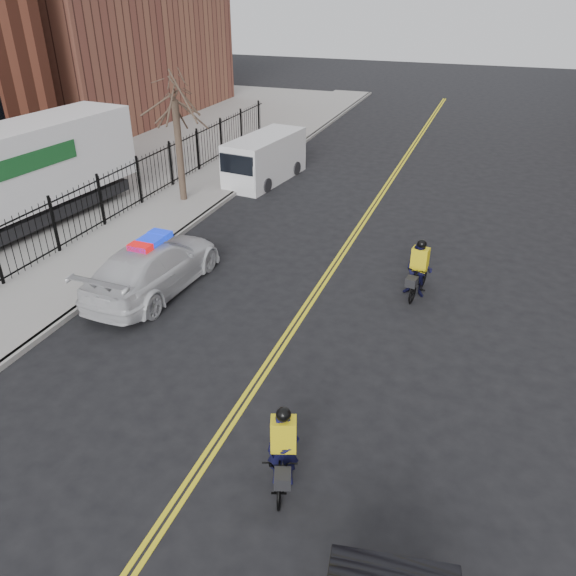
# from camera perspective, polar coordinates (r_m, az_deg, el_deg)

# --- Properties ---
(ground) EXTENTS (120.00, 120.00, 0.00)m
(ground) POSITION_cam_1_polar(r_m,az_deg,el_deg) (13.30, -3.06, -9.35)
(ground) COLOR black
(ground) RESTS_ON ground
(center_line_left) EXTENTS (0.10, 60.00, 0.01)m
(center_line_left) POSITION_cam_1_polar(r_m,az_deg,el_deg) (19.86, 5.75, 4.25)
(center_line_left) COLOR yellow
(center_line_left) RESTS_ON ground
(center_line_right) EXTENTS (0.10, 60.00, 0.01)m
(center_line_right) POSITION_cam_1_polar(r_m,az_deg,el_deg) (19.83, 6.20, 4.18)
(center_line_right) COLOR yellow
(center_line_right) RESTS_ON ground
(sidewalk) EXTENTS (3.00, 60.00, 0.15)m
(sidewalk) POSITION_cam_1_polar(r_m,az_deg,el_deg) (22.65, -12.80, 7.01)
(sidewalk) COLOR #999590
(sidewalk) RESTS_ON ground
(curb) EXTENTS (0.20, 60.00, 0.15)m
(curb) POSITION_cam_1_polar(r_m,az_deg,el_deg) (21.91, -9.44, 6.59)
(curb) COLOR #999590
(curb) RESTS_ON ground
(iron_fence) EXTENTS (0.12, 28.00, 2.00)m
(iron_fence) POSITION_cam_1_polar(r_m,az_deg,el_deg) (23.16, -16.24, 9.50)
(iron_fence) COLOR black
(iron_fence) RESTS_ON ground
(warehouse_far) EXTENTS (14.00, 18.00, 14.00)m
(warehouse_far) POSITION_cam_1_polar(r_m,az_deg,el_deg) (43.26, -21.02, 25.52)
(warehouse_far) COLOR brown
(warehouse_far) RESTS_ON ground
(street_tree) EXTENTS (3.20, 3.20, 4.80)m
(street_tree) POSITION_cam_1_polar(r_m,az_deg,el_deg) (23.35, -11.30, 16.72)
(street_tree) COLOR #34281F
(street_tree) RESTS_ON sidewalk
(police_cruiser) EXTENTS (2.30, 5.27, 1.67)m
(police_cruiser) POSITION_cam_1_polar(r_m,az_deg,el_deg) (17.13, -13.48, 2.17)
(police_cruiser) COLOR silver
(police_cruiser) RESTS_ON ground
(cargo_van) EXTENTS (2.40, 5.09, 2.06)m
(cargo_van) POSITION_cam_1_polar(r_m,az_deg,el_deg) (26.33, -2.50, 12.88)
(cargo_van) COLOR silver
(cargo_van) RESTS_ON ground
(cyclist_near) EXTENTS (1.16, 1.88, 1.74)m
(cyclist_near) POSITION_cam_1_polar(r_m,az_deg,el_deg) (10.64, -0.44, -16.80)
(cyclist_near) COLOR black
(cyclist_near) RESTS_ON ground
(cyclist_far) EXTENTS (0.88, 1.82, 1.79)m
(cyclist_far) POSITION_cam_1_polar(r_m,az_deg,el_deg) (16.77, 13.07, 1.41)
(cyclist_far) COLOR black
(cyclist_far) RESTS_ON ground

